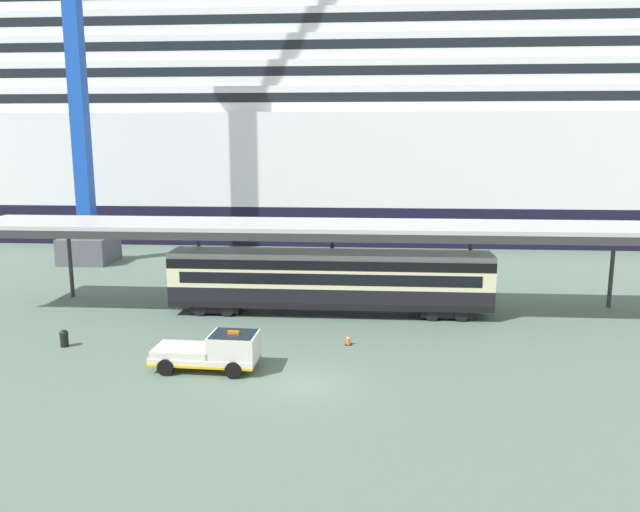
{
  "coord_description": "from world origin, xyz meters",
  "views": [
    {
      "loc": [
        2.77,
        -26.64,
        11.13
      ],
      "look_at": [
        0.15,
        8.24,
        4.5
      ],
      "focal_mm": 34.39,
      "sensor_mm": 36.0,
      "label": 1
    }
  ],
  "objects_px": {
    "traffic_cone_near": "(348,339)",
    "dockside_crane": "(81,52)",
    "cruise_ship": "(323,113)",
    "train_carriage": "(330,279)",
    "traffic_cone_mid": "(245,338)",
    "service_truck": "(215,350)",
    "quay_bollard": "(64,337)"
  },
  "relations": [
    {
      "from": "traffic_cone_near",
      "to": "dockside_crane",
      "type": "bearing_deg",
      "value": 138.27
    },
    {
      "from": "train_carriage",
      "to": "traffic_cone_near",
      "type": "relative_size",
      "value": 28.76
    },
    {
      "from": "cruise_ship",
      "to": "traffic_cone_near",
      "type": "bearing_deg",
      "value": -84.22
    },
    {
      "from": "dockside_crane",
      "to": "traffic_cone_near",
      "type": "bearing_deg",
      "value": -41.73
    },
    {
      "from": "cruise_ship",
      "to": "service_truck",
      "type": "height_order",
      "value": "cruise_ship"
    },
    {
      "from": "train_carriage",
      "to": "dockside_crane",
      "type": "distance_m",
      "value": 31.91
    },
    {
      "from": "dockside_crane",
      "to": "quay_bollard",
      "type": "relative_size",
      "value": 63.16
    },
    {
      "from": "dockside_crane",
      "to": "train_carriage",
      "type": "bearing_deg",
      "value": -34.26
    },
    {
      "from": "traffic_cone_near",
      "to": "dockside_crane",
      "type": "distance_m",
      "value": 37.06
    },
    {
      "from": "traffic_cone_near",
      "to": "dockside_crane",
      "type": "height_order",
      "value": "dockside_crane"
    },
    {
      "from": "cruise_ship",
      "to": "dockside_crane",
      "type": "relative_size",
      "value": 2.15
    },
    {
      "from": "traffic_cone_mid",
      "to": "train_carriage",
      "type": "bearing_deg",
      "value": 56.72
    },
    {
      "from": "cruise_ship",
      "to": "dockside_crane",
      "type": "xyz_separation_m",
      "value": [
        -19.51,
        -23.44,
        4.2
      ]
    },
    {
      "from": "train_carriage",
      "to": "traffic_cone_mid",
      "type": "height_order",
      "value": "train_carriage"
    },
    {
      "from": "train_carriage",
      "to": "traffic_cone_near",
      "type": "distance_m",
      "value": 6.49
    },
    {
      "from": "traffic_cone_near",
      "to": "traffic_cone_mid",
      "type": "xyz_separation_m",
      "value": [
        -5.67,
        -0.47,
        0.04
      ]
    },
    {
      "from": "quay_bollard",
      "to": "traffic_cone_near",
      "type": "bearing_deg",
      "value": 5.42
    },
    {
      "from": "dockside_crane",
      "to": "traffic_cone_mid",
      "type": "bearing_deg",
      "value": -50.02
    },
    {
      "from": "service_truck",
      "to": "dockside_crane",
      "type": "xyz_separation_m",
      "value": [
        -17.65,
        25.69,
        17.66
      ]
    },
    {
      "from": "service_truck",
      "to": "dockside_crane",
      "type": "bearing_deg",
      "value": 124.5
    },
    {
      "from": "service_truck",
      "to": "dockside_crane",
      "type": "height_order",
      "value": "dockside_crane"
    },
    {
      "from": "traffic_cone_near",
      "to": "train_carriage",
      "type": "bearing_deg",
      "value": 103.13
    },
    {
      "from": "train_carriage",
      "to": "dockside_crane",
      "type": "bearing_deg",
      "value": 145.74
    },
    {
      "from": "cruise_ship",
      "to": "traffic_cone_mid",
      "type": "bearing_deg",
      "value": -91.42
    },
    {
      "from": "dockside_crane",
      "to": "quay_bollard",
      "type": "xyz_separation_m",
      "value": [
        8.55,
        -22.93,
        -18.13
      ]
    },
    {
      "from": "service_truck",
      "to": "traffic_cone_near",
      "type": "xyz_separation_m",
      "value": [
        6.4,
        4.23,
        -0.64
      ]
    },
    {
      "from": "traffic_cone_near",
      "to": "dockside_crane",
      "type": "relative_size",
      "value": 0.01
    },
    {
      "from": "train_carriage",
      "to": "quay_bollard",
      "type": "bearing_deg",
      "value": -152.0
    },
    {
      "from": "traffic_cone_near",
      "to": "quay_bollard",
      "type": "bearing_deg",
      "value": -174.58
    },
    {
      "from": "traffic_cone_mid",
      "to": "dockside_crane",
      "type": "xyz_separation_m",
      "value": [
        -18.38,
        21.93,
        18.26
      ]
    },
    {
      "from": "train_carriage",
      "to": "dockside_crane",
      "type": "height_order",
      "value": "dockside_crane"
    },
    {
      "from": "service_truck",
      "to": "traffic_cone_mid",
      "type": "xyz_separation_m",
      "value": [
        0.73,
        3.76,
        -0.6
      ]
    }
  ]
}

